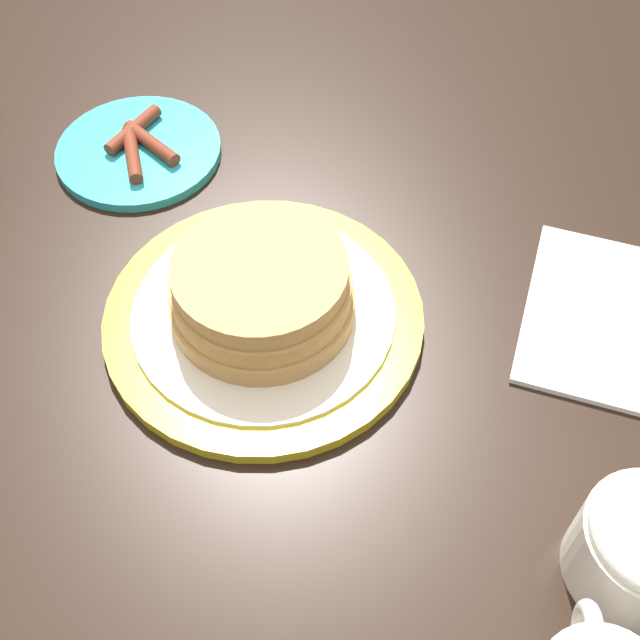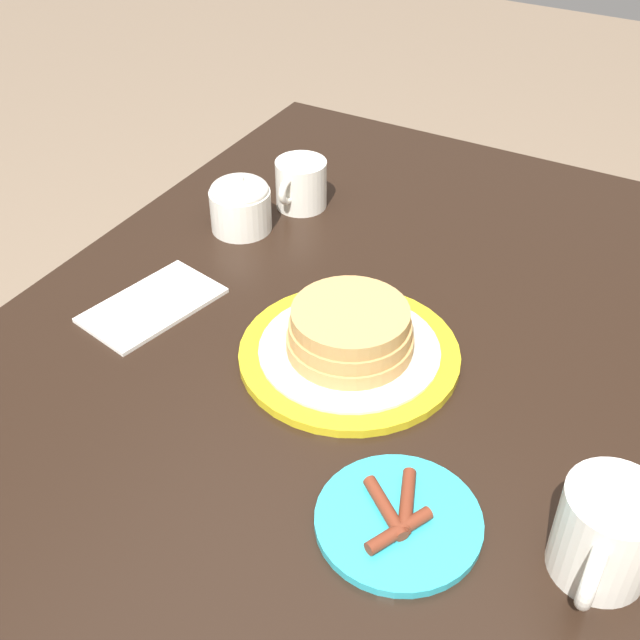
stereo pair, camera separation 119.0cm
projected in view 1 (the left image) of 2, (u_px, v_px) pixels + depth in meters
name	position (u px, v px, depth m)	size (l,w,h in m)	color
ground_plane	(298.00, 611.00, 1.30)	(8.00, 8.00, 0.00)	#7A6651
dining_table	(284.00, 409.00, 0.80)	(1.28, 0.90, 0.76)	black
pancake_plate	(262.00, 302.00, 0.68)	(0.28, 0.28, 0.08)	gold
side_plate_bacon	(139.00, 150.00, 0.83)	(0.17, 0.17, 0.02)	#2DADBC
napkin	(588.00, 313.00, 0.71)	(0.20, 0.14, 0.01)	silver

